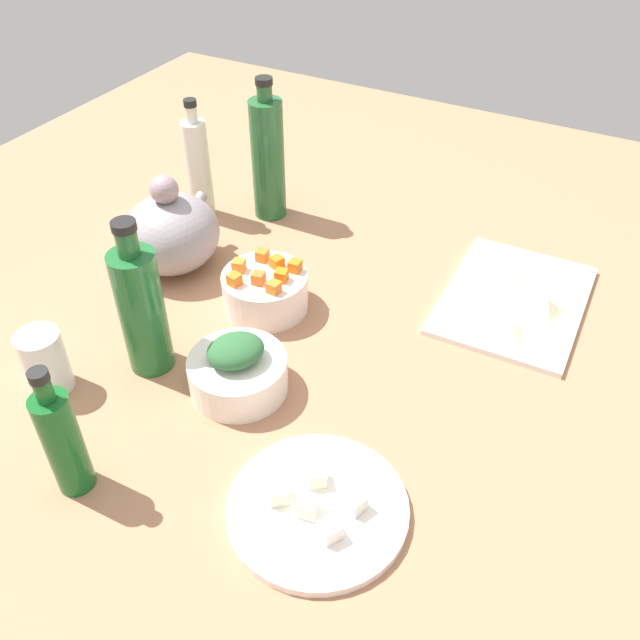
{
  "coord_description": "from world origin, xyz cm",
  "views": [
    {
      "loc": [
        -66.43,
        -35.72,
        71.43
      ],
      "look_at": [
        0.0,
        0.0,
        8.0
      ],
      "focal_mm": 38.22,
      "sensor_mm": 36.0,
      "label": 1
    }
  ],
  "objects_px": {
    "bowl_greens": "(238,374)",
    "teapot": "(171,232)",
    "plate_tofu": "(317,508)",
    "cutting_board": "(514,300)",
    "bottle_0": "(268,158)",
    "bottle_1": "(62,440)",
    "bottle_2": "(198,168)",
    "drinking_glass_0": "(45,362)",
    "bowl_carrots": "(265,291)",
    "bottle_3": "(142,309)"
  },
  "relations": [
    {
      "from": "plate_tofu",
      "to": "bottle_2",
      "type": "bearing_deg",
      "value": 46.55
    },
    {
      "from": "bowl_greens",
      "to": "teapot",
      "type": "bearing_deg",
      "value": 52.91
    },
    {
      "from": "bowl_greens",
      "to": "bottle_3",
      "type": "xyz_separation_m",
      "value": [
        -0.02,
        0.14,
        0.07
      ]
    },
    {
      "from": "bottle_0",
      "to": "bowl_greens",
      "type": "bearing_deg",
      "value": -153.94
    },
    {
      "from": "bowl_greens",
      "to": "teapot",
      "type": "distance_m",
      "value": 0.33
    },
    {
      "from": "bowl_carrots",
      "to": "bottle_0",
      "type": "distance_m",
      "value": 0.3
    },
    {
      "from": "drinking_glass_0",
      "to": "bowl_greens",
      "type": "bearing_deg",
      "value": -62.63
    },
    {
      "from": "cutting_board",
      "to": "bottle_0",
      "type": "relative_size",
      "value": 1.09
    },
    {
      "from": "bottle_3",
      "to": "bowl_greens",
      "type": "bearing_deg",
      "value": -83.17
    },
    {
      "from": "teapot",
      "to": "plate_tofu",
      "type": "bearing_deg",
      "value": -125.47
    },
    {
      "from": "cutting_board",
      "to": "bowl_greens",
      "type": "xyz_separation_m",
      "value": [
        -0.37,
        0.28,
        0.02
      ]
    },
    {
      "from": "cutting_board",
      "to": "plate_tofu",
      "type": "relative_size",
      "value": 1.33
    },
    {
      "from": "bottle_0",
      "to": "bottle_3",
      "type": "bearing_deg",
      "value": -171.36
    },
    {
      "from": "bowl_carrots",
      "to": "drinking_glass_0",
      "type": "relative_size",
      "value": 1.44
    },
    {
      "from": "bottle_1",
      "to": "plate_tofu",
      "type": "bearing_deg",
      "value": -69.73
    },
    {
      "from": "bottle_2",
      "to": "teapot",
      "type": "bearing_deg",
      "value": -160.12
    },
    {
      "from": "plate_tofu",
      "to": "drinking_glass_0",
      "type": "relative_size",
      "value": 2.28
    },
    {
      "from": "teapot",
      "to": "bottle_2",
      "type": "relative_size",
      "value": 0.8
    },
    {
      "from": "bottle_1",
      "to": "bottle_2",
      "type": "relative_size",
      "value": 0.83
    },
    {
      "from": "bottle_2",
      "to": "bottle_1",
      "type": "bearing_deg",
      "value": -158.28
    },
    {
      "from": "bowl_greens",
      "to": "bottle_0",
      "type": "bearing_deg",
      "value": 26.06
    },
    {
      "from": "bottle_0",
      "to": "bottle_1",
      "type": "relative_size",
      "value": 1.39
    },
    {
      "from": "teapot",
      "to": "drinking_glass_0",
      "type": "distance_m",
      "value": 0.32
    },
    {
      "from": "bowl_greens",
      "to": "bottle_0",
      "type": "height_order",
      "value": "bottle_0"
    },
    {
      "from": "bottle_3",
      "to": "drinking_glass_0",
      "type": "xyz_separation_m",
      "value": [
        -0.1,
        0.09,
        -0.05
      ]
    },
    {
      "from": "bottle_3",
      "to": "drinking_glass_0",
      "type": "relative_size",
      "value": 2.55
    },
    {
      "from": "plate_tofu",
      "to": "cutting_board",
      "type": "bearing_deg",
      "value": -10.48
    },
    {
      "from": "bottle_1",
      "to": "bottle_2",
      "type": "height_order",
      "value": "bottle_2"
    },
    {
      "from": "cutting_board",
      "to": "teapot",
      "type": "height_order",
      "value": "teapot"
    },
    {
      "from": "bowl_greens",
      "to": "bottle_0",
      "type": "distance_m",
      "value": 0.48
    },
    {
      "from": "plate_tofu",
      "to": "bowl_greens",
      "type": "xyz_separation_m",
      "value": [
        0.13,
        0.19,
        0.02
      ]
    },
    {
      "from": "teapot",
      "to": "bowl_carrots",
      "type": "bearing_deg",
      "value": -97.06
    },
    {
      "from": "bottle_0",
      "to": "cutting_board",
      "type": "bearing_deg",
      "value": -95.84
    },
    {
      "from": "cutting_board",
      "to": "plate_tofu",
      "type": "distance_m",
      "value": 0.5
    },
    {
      "from": "cutting_board",
      "to": "plate_tofu",
      "type": "bearing_deg",
      "value": 169.52
    },
    {
      "from": "bottle_2",
      "to": "bottle_3",
      "type": "distance_m",
      "value": 0.41
    },
    {
      "from": "bottle_0",
      "to": "bottle_1",
      "type": "xyz_separation_m",
      "value": [
        -0.65,
        -0.12,
        -0.04
      ]
    },
    {
      "from": "teapot",
      "to": "bottle_0",
      "type": "distance_m",
      "value": 0.24
    },
    {
      "from": "cutting_board",
      "to": "bowl_carrots",
      "type": "distance_m",
      "value": 0.4
    },
    {
      "from": "cutting_board",
      "to": "bottle_0",
      "type": "distance_m",
      "value": 0.5
    },
    {
      "from": "bottle_2",
      "to": "bottle_3",
      "type": "xyz_separation_m",
      "value": [
        -0.37,
        -0.18,
        0.0
      ]
    },
    {
      "from": "bowl_carrots",
      "to": "bowl_greens",
      "type": "bearing_deg",
      "value": -160.04
    },
    {
      "from": "bottle_0",
      "to": "drinking_glass_0",
      "type": "bearing_deg",
      "value": 177.16
    },
    {
      "from": "cutting_board",
      "to": "bottle_3",
      "type": "relative_size",
      "value": 1.19
    },
    {
      "from": "bowl_greens",
      "to": "cutting_board",
      "type": "bearing_deg",
      "value": -37.44
    },
    {
      "from": "bowl_greens",
      "to": "plate_tofu",
      "type": "bearing_deg",
      "value": -123.16
    },
    {
      "from": "bowl_carrots",
      "to": "bottle_0",
      "type": "height_order",
      "value": "bottle_0"
    },
    {
      "from": "teapot",
      "to": "bottle_3",
      "type": "bearing_deg",
      "value": -150.53
    },
    {
      "from": "bowl_carrots",
      "to": "drinking_glass_0",
      "type": "height_order",
      "value": "drinking_glass_0"
    },
    {
      "from": "cutting_board",
      "to": "drinking_glass_0",
      "type": "relative_size",
      "value": 3.05
    }
  ]
}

